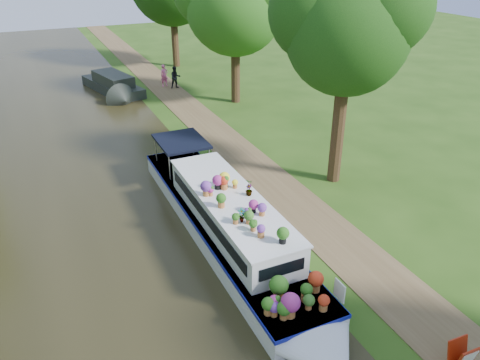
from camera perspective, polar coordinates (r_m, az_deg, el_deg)
name	(u,v)px	position (r m, az deg, el deg)	size (l,w,h in m)	color
ground	(293,234)	(16.91, 6.44, -6.58)	(100.00, 100.00, 0.00)	#244411
canal_water	(125,279)	(15.21, -13.87, -11.63)	(10.00, 100.00, 0.02)	black
towpath	(321,226)	(17.47, 9.85, -5.57)	(2.20, 100.00, 0.03)	brown
plant_boat	(231,224)	(15.81, -1.09, -5.33)	(2.29, 13.52, 2.31)	silver
tree_near_overhang	(347,23)	(18.98, 12.97, 18.19)	(5.52, 5.28, 8.99)	#311F10
second_boat	(114,85)	(33.82, -15.16, 11.11)	(3.36, 7.26, 1.34)	black
sandwich_board	(461,360)	(13.01, 25.34, -19.23)	(0.60, 0.48, 0.94)	#A1230B
pedestrian_pink	(164,75)	(34.57, -9.21, 12.47)	(0.56, 0.37, 1.55)	#C75296
pedestrian_dark	(175,77)	(33.96, -7.87, 12.28)	(0.74, 0.58, 1.53)	black
verge_plant	(248,184)	(19.74, 0.94, -0.45)	(0.36, 0.31, 0.40)	#227222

